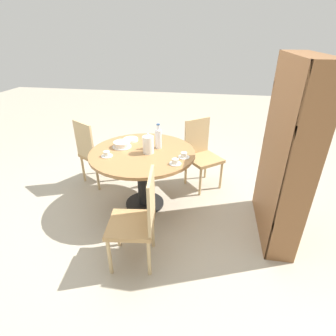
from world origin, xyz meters
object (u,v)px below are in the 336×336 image
object	(u,v)px
coffee_pot	(148,144)
bookshelf	(283,159)
chair_b	(138,219)
chair_c	(201,153)
water_bottle	(158,138)
cup_b	(175,162)
cake_main	(122,145)
cup_a	(184,155)
cup_c	(107,154)
chair_a	(94,152)

from	to	relation	value
coffee_pot	bookshelf	bearing A→B (deg)	82.79
chair_b	bookshelf	size ratio (longest dim) A/B	0.52
chair_c	coffee_pot	world-z (taller)	coffee_pot
chair_c	water_bottle	world-z (taller)	water_bottle
coffee_pot	cup_b	world-z (taller)	coffee_pot
chair_c	water_bottle	distance (m)	0.81
cup_b	water_bottle	bearing A→B (deg)	-146.48
cake_main	cup_a	distance (m)	0.80
coffee_pot	cup_c	distance (m)	0.49
chair_b	cup_b	bearing A→B (deg)	152.55
chair_a	chair_b	bearing A→B (deg)	158.70
coffee_pot	cup_b	bearing A→B (deg)	56.05
water_bottle	cup_b	bearing A→B (deg)	33.52
bookshelf	coffee_pot	distance (m)	1.45
coffee_pot	water_bottle	world-z (taller)	water_bottle
chair_a	coffee_pot	bearing A→B (deg)	-174.49
cake_main	bookshelf	bearing A→B (deg)	80.84
cup_b	cake_main	bearing A→B (deg)	-115.82
coffee_pot	cup_a	distance (m)	0.44
water_bottle	cup_c	distance (m)	0.64
water_bottle	cup_b	distance (m)	0.49
chair_b	cup_c	bearing A→B (deg)	-149.94
chair_c	coffee_pot	distance (m)	0.96
chair_b	cake_main	bearing A→B (deg)	-162.34
cup_b	chair_c	bearing A→B (deg)	164.84
bookshelf	cup_b	xyz separation A→B (m)	(0.05, -1.09, -0.10)
chair_a	coffee_pot	distance (m)	1.08
chair_a	cake_main	world-z (taller)	chair_a
chair_a	chair_c	distance (m)	1.52
bookshelf	cup_a	distance (m)	1.03
cup_c	bookshelf	bearing A→B (deg)	89.75
cup_a	cup_b	bearing A→B (deg)	-21.87
bookshelf	water_bottle	xyz separation A→B (m)	(-0.34, -1.35, 0.00)
cup_a	water_bottle	bearing A→B (deg)	-123.10
cup_a	cup_b	world-z (taller)	same
bookshelf	cup_b	bearing A→B (deg)	92.85
cup_a	cup_b	xyz separation A→B (m)	(0.18, -0.07, 0.00)
water_bottle	cup_c	world-z (taller)	water_bottle
chair_a	cake_main	distance (m)	0.70
cup_b	chair_a	bearing A→B (deg)	-118.37
chair_a	bookshelf	distance (m)	2.46
chair_a	chair_c	world-z (taller)	same
chair_a	cake_main	bearing A→B (deg)	-179.96
cake_main	coffee_pot	bearing A→B (deg)	73.31
chair_c	cup_c	world-z (taller)	chair_c
cup_c	chair_b	bearing A→B (deg)	37.38
cup_c	chair_c	bearing A→B (deg)	128.81
chair_a	cup_a	distance (m)	1.45
chair_a	cake_main	size ratio (longest dim) A/B	4.18
chair_b	chair_c	world-z (taller)	same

